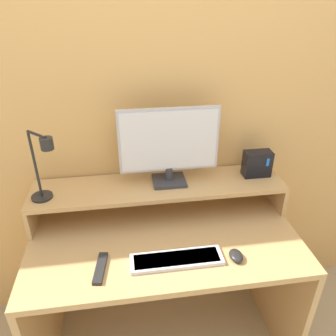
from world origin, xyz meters
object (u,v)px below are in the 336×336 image
keyboard (177,259)px  remote_control (100,268)px  desk_lamp (43,167)px  router_dock (257,164)px  monitor (169,144)px  mouse (236,256)px

keyboard → remote_control: size_ratio=2.28×
desk_lamp → remote_control: bearing=-52.6°
router_dock → monitor: bearing=-179.7°
remote_control → mouse: bearing=-2.1°
mouse → desk_lamp: bearing=158.7°
keyboard → mouse: mouse is taller
desk_lamp → router_dock: size_ratio=2.44×
monitor → keyboard: size_ratio=1.21×
desk_lamp → remote_control: (0.22, -0.29, -0.34)m
mouse → keyboard: bearing=175.1°
mouse → router_dock: bearing=60.6°
desk_lamp → keyboard: desk_lamp is taller
monitor → router_dock: monitor is taller
remote_control → monitor: bearing=47.9°
monitor → desk_lamp: 0.57m
monitor → remote_control: 0.63m
desk_lamp → mouse: (0.80, -0.31, -0.33)m
desk_lamp → router_dock: desk_lamp is taller
desk_lamp → mouse: size_ratio=4.14×
monitor → remote_control: bearing=-132.1°
desk_lamp → remote_control: 0.50m
router_dock → keyboard: 0.65m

